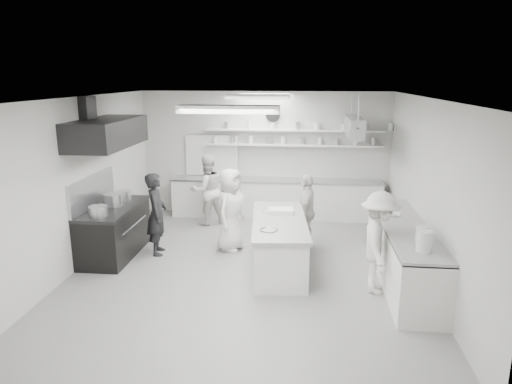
# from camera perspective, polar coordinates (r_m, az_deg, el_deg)

# --- Properties ---
(floor) EXTENTS (6.00, 7.00, 0.02)m
(floor) POSITION_cam_1_polar(r_m,az_deg,el_deg) (8.43, -1.10, -9.43)
(floor) COLOR gray
(floor) RESTS_ON ground
(ceiling) EXTENTS (6.00, 7.00, 0.02)m
(ceiling) POSITION_cam_1_polar(r_m,az_deg,el_deg) (7.74, -1.20, 11.54)
(ceiling) COLOR silver
(ceiling) RESTS_ON wall_back
(wall_back) EXTENTS (6.00, 0.04, 3.00)m
(wall_back) POSITION_cam_1_polar(r_m,az_deg,el_deg) (11.36, 1.06, 4.69)
(wall_back) COLOR #BCBCBC
(wall_back) RESTS_ON floor
(wall_front) EXTENTS (6.00, 0.04, 3.00)m
(wall_front) POSITION_cam_1_polar(r_m,az_deg,el_deg) (4.66, -6.58, -9.41)
(wall_front) COLOR #BCBCBC
(wall_front) RESTS_ON floor
(wall_left) EXTENTS (0.04, 7.00, 3.00)m
(wall_left) POSITION_cam_1_polar(r_m,az_deg,el_deg) (8.83, -20.84, 1.04)
(wall_left) COLOR #BCBCBC
(wall_left) RESTS_ON floor
(wall_right) EXTENTS (0.04, 7.00, 3.00)m
(wall_right) POSITION_cam_1_polar(r_m,az_deg,el_deg) (8.15, 20.29, 0.05)
(wall_right) COLOR #BCBCBC
(wall_right) RESTS_ON floor
(stove) EXTENTS (0.80, 1.80, 0.90)m
(stove) POSITION_cam_1_polar(r_m,az_deg,el_deg) (9.29, -16.97, -4.77)
(stove) COLOR black
(stove) RESTS_ON floor
(exhaust_hood) EXTENTS (0.85, 2.00, 0.50)m
(exhaust_hood) POSITION_cam_1_polar(r_m,az_deg,el_deg) (8.88, -17.85, 6.93)
(exhaust_hood) COLOR black
(exhaust_hood) RESTS_ON wall_left
(back_counter) EXTENTS (5.00, 0.60, 0.92)m
(back_counter) POSITION_cam_1_polar(r_m,az_deg,el_deg) (11.27, 2.42, -0.81)
(back_counter) COLOR silver
(back_counter) RESTS_ON floor
(shelf_lower) EXTENTS (4.20, 0.26, 0.04)m
(shelf_lower) POSITION_cam_1_polar(r_m,az_deg,el_deg) (11.16, 4.61, 5.77)
(shelf_lower) COLOR silver
(shelf_lower) RESTS_ON wall_back
(shelf_upper) EXTENTS (4.20, 0.26, 0.04)m
(shelf_upper) POSITION_cam_1_polar(r_m,az_deg,el_deg) (11.11, 4.64, 7.56)
(shelf_upper) COLOR silver
(shelf_upper) RESTS_ON wall_back
(pass_through_window) EXTENTS (1.30, 0.04, 1.00)m
(pass_through_window) POSITION_cam_1_polar(r_m,az_deg,el_deg) (11.54, -5.42, 4.52)
(pass_through_window) COLOR black
(pass_through_window) RESTS_ON wall_back
(wall_clock) EXTENTS (0.32, 0.05, 0.32)m
(wall_clock) POSITION_cam_1_polar(r_m,az_deg,el_deg) (11.19, 2.10, 9.44)
(wall_clock) COLOR white
(wall_clock) RESTS_ON wall_back
(right_counter) EXTENTS (0.74, 3.30, 0.94)m
(right_counter) POSITION_cam_1_polar(r_m,az_deg,el_deg) (8.18, 17.61, -7.25)
(right_counter) COLOR silver
(right_counter) RESTS_ON floor
(pot_rack) EXTENTS (0.30, 1.60, 0.40)m
(pot_rack) POSITION_cam_1_polar(r_m,az_deg,el_deg) (10.18, 11.92, 7.84)
(pot_rack) COLOR #B3B6B9
(pot_rack) RESTS_ON ceiling
(light_fixture_front) EXTENTS (1.30, 0.25, 0.10)m
(light_fixture_front) POSITION_cam_1_polar(r_m,az_deg,el_deg) (5.96, -3.40, 10.09)
(light_fixture_front) COLOR silver
(light_fixture_front) RESTS_ON ceiling
(light_fixture_rear) EXTENTS (1.30, 0.25, 0.10)m
(light_fixture_rear) POSITION_cam_1_polar(r_m,az_deg,el_deg) (9.53, 0.19, 11.59)
(light_fixture_rear) COLOR silver
(light_fixture_rear) RESTS_ON ceiling
(prep_island) EXTENTS (1.05, 2.36, 0.85)m
(prep_island) POSITION_cam_1_polar(r_m,az_deg,el_deg) (8.36, 2.85, -6.47)
(prep_island) COLOR silver
(prep_island) RESTS_ON floor
(stove_pot) EXTENTS (0.36, 0.36, 0.28)m
(stove_pot) POSITION_cam_1_polar(r_m,az_deg,el_deg) (9.20, -17.03, -1.06)
(stove_pot) COLOR #B3B6B9
(stove_pot) RESTS_ON stove
(cook_stove) EXTENTS (0.49, 0.64, 1.59)m
(cook_stove) POSITION_cam_1_polar(r_m,az_deg,el_deg) (9.06, -12.09, -2.64)
(cook_stove) COLOR black
(cook_stove) RESTS_ON floor
(cook_back) EXTENTS (1.00, 0.95, 1.62)m
(cook_back) POSITION_cam_1_polar(r_m,az_deg,el_deg) (10.69, -6.03, 0.25)
(cook_back) COLOR silver
(cook_back) RESTS_ON floor
(cook_island_left) EXTENTS (0.76, 0.93, 1.63)m
(cook_island_left) POSITION_cam_1_polar(r_m,az_deg,el_deg) (9.07, -3.13, -2.18)
(cook_island_left) COLOR silver
(cook_island_left) RESTS_ON floor
(cook_island_right) EXTENTS (0.50, 0.92, 1.49)m
(cook_island_right) POSITION_cam_1_polar(r_m,az_deg,el_deg) (9.27, 6.22, -2.34)
(cook_island_right) COLOR silver
(cook_island_right) RESTS_ON floor
(cook_right) EXTENTS (0.71, 1.11, 1.63)m
(cook_right) POSITION_cam_1_polar(r_m,az_deg,el_deg) (7.55, 14.85, -6.03)
(cook_right) COLOR silver
(cook_right) RESTS_ON floor
(bowl_island_a) EXTENTS (0.36, 0.36, 0.07)m
(bowl_island_a) POSITION_cam_1_polar(r_m,az_deg,el_deg) (7.64, 1.57, -4.82)
(bowl_island_a) COLOR #B3B6B9
(bowl_island_a) RESTS_ON prep_island
(bowl_island_b) EXTENTS (0.24, 0.24, 0.07)m
(bowl_island_b) POSITION_cam_1_polar(r_m,az_deg,el_deg) (8.61, 1.58, -2.61)
(bowl_island_b) COLOR silver
(bowl_island_b) RESTS_ON prep_island
(bowl_right) EXTENTS (0.32, 0.32, 0.06)m
(bowl_right) POSITION_cam_1_polar(r_m,az_deg,el_deg) (8.50, 16.43, -2.78)
(bowl_right) COLOR silver
(bowl_right) RESTS_ON right_counter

